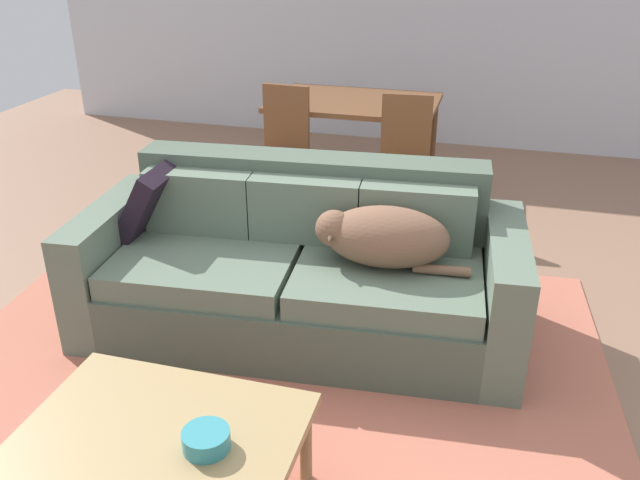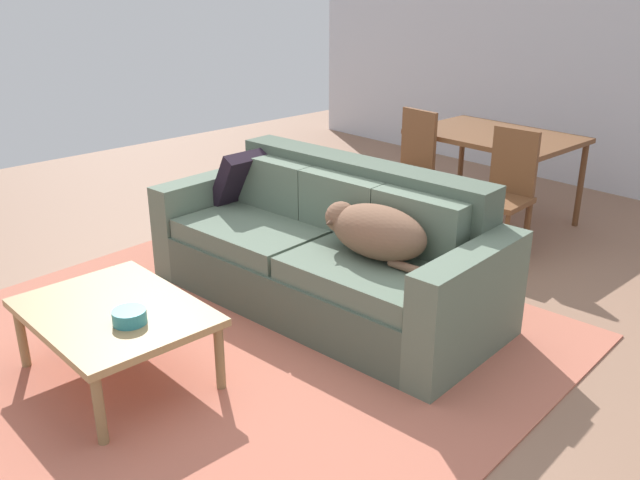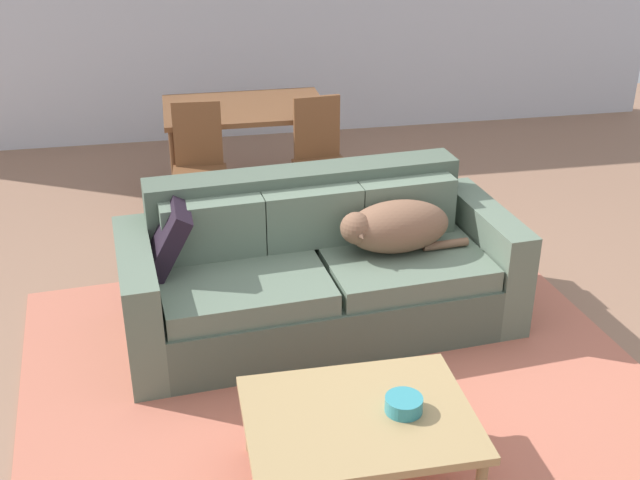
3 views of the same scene
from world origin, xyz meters
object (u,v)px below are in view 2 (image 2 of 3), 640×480
(bowl_on_coffee_table, at_px, (130,317))
(dining_chair_near_left, at_px, (409,164))
(couch, at_px, (329,253))
(coffee_table, at_px, (114,316))
(dog_on_left_cushion, at_px, (375,231))
(dining_chair_near_right, at_px, (505,188))
(dining_table, at_px, (495,142))
(throw_pillow_by_left_arm, at_px, (243,177))

(bowl_on_coffee_table, distance_m, dining_chair_near_left, 3.05)
(couch, xyz_separation_m, dining_chair_near_left, (-0.61, 1.51, 0.19))
(coffee_table, relative_size, dining_chair_near_left, 1.04)
(dog_on_left_cushion, distance_m, dining_chair_near_right, 1.59)
(couch, height_order, dining_chair_near_right, dining_chair_near_right)
(bowl_on_coffee_table, bearing_deg, dining_chair_near_left, 103.60)
(dog_on_left_cushion, bearing_deg, bowl_on_coffee_table, -108.68)
(dining_table, xyz_separation_m, dining_chair_near_right, (0.50, -0.61, -0.17))
(throw_pillow_by_left_arm, bearing_deg, bowl_on_coffee_table, -55.97)
(coffee_table, bearing_deg, dog_on_left_cushion, 68.63)
(dog_on_left_cushion, bearing_deg, dining_chair_near_left, 119.09)
(dining_chair_near_left, height_order, dining_chair_near_right, dining_chair_near_left)
(dog_on_left_cushion, distance_m, dining_table, 2.28)
(coffee_table, xyz_separation_m, dining_table, (-0.10, 3.56, 0.32))
(bowl_on_coffee_table, relative_size, dining_chair_near_right, 0.18)
(bowl_on_coffee_table, bearing_deg, dining_chair_near_right, 86.07)
(dog_on_left_cushion, distance_m, bowl_on_coffee_table, 1.44)
(dining_chair_near_left, bearing_deg, dining_table, 59.32)
(dog_on_left_cushion, xyz_separation_m, dining_chair_near_left, (-1.06, 1.57, -0.10))
(throw_pillow_by_left_arm, bearing_deg, dog_on_left_cushion, -2.18)
(dining_chair_near_left, bearing_deg, couch, -64.24)
(bowl_on_coffee_table, relative_size, dining_table, 0.13)
(dining_chair_near_left, relative_size, dining_chair_near_right, 1.01)
(coffee_table, xyz_separation_m, bowl_on_coffee_table, (0.20, -0.01, 0.08))
(couch, distance_m, dining_chair_near_right, 1.55)
(couch, height_order, bowl_on_coffee_table, couch)
(dining_chair_near_right, bearing_deg, bowl_on_coffee_table, -98.49)
(couch, distance_m, dog_on_left_cushion, 0.54)
(couch, relative_size, dining_chair_near_left, 2.48)
(throw_pillow_by_left_arm, xyz_separation_m, dining_table, (0.67, 2.13, 0.03))
(coffee_table, relative_size, dining_chair_near_right, 1.05)
(dining_chair_near_right, bearing_deg, dining_chair_near_left, 175.67)
(bowl_on_coffee_table, height_order, dining_table, dining_table)
(throw_pillow_by_left_arm, height_order, bowl_on_coffee_table, throw_pillow_by_left_arm)
(dog_on_left_cushion, xyz_separation_m, dining_table, (-0.64, 2.18, 0.05))
(dog_on_left_cushion, xyz_separation_m, throw_pillow_by_left_arm, (-1.31, 0.05, 0.03))
(dining_chair_near_left, distance_m, dining_chair_near_right, 0.92)
(dog_on_left_cushion, bearing_deg, couch, 166.98)
(couch, xyz_separation_m, bowl_on_coffee_table, (0.10, -1.45, 0.11))
(couch, bearing_deg, coffee_table, -98.51)
(bowl_on_coffee_table, height_order, dining_chair_near_right, dining_chair_near_right)
(dog_on_left_cushion, distance_m, dining_chair_near_left, 1.90)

